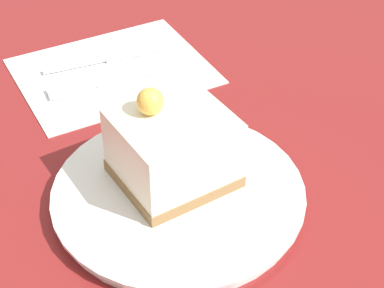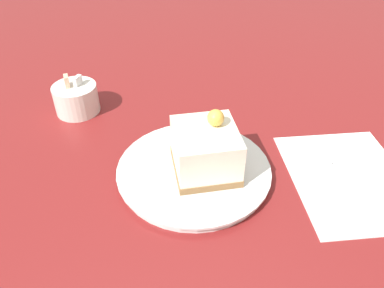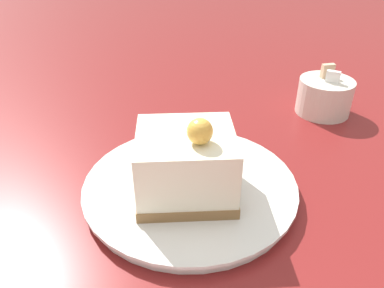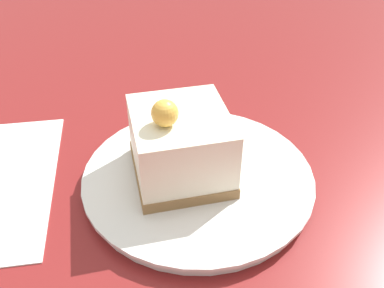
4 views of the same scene
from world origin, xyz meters
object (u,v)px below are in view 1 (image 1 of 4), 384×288
object	(u,v)px
knife	(117,56)
fork	(108,81)
cake_slice	(173,148)
plate	(177,191)

from	to	relation	value
knife	fork	bearing A→B (deg)	151.96
cake_slice	fork	bearing A→B (deg)	-8.12
plate	cake_slice	size ratio (longest dim) A/B	2.10
cake_slice	fork	distance (m)	0.21
cake_slice	fork	xyz separation A→B (m)	(0.20, 0.00, -0.05)
cake_slice	knife	xyz separation A→B (m)	(0.25, -0.03, -0.05)
plate	fork	world-z (taller)	plate
plate	knife	distance (m)	0.27
cake_slice	knife	size ratio (longest dim) A/B	0.72
plate	knife	bearing A→B (deg)	-6.42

